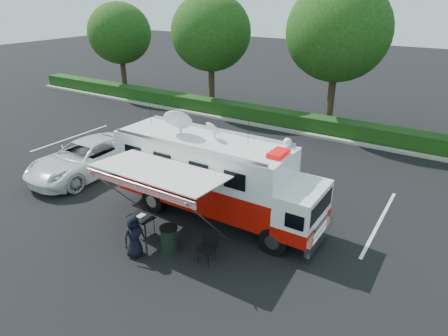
{
  "coord_description": "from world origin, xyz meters",
  "views": [
    {
      "loc": [
        7.48,
        -11.31,
        8.12
      ],
      "look_at": [
        0.0,
        0.5,
        1.9
      ],
      "focal_mm": 32.0,
      "sensor_mm": 36.0,
      "label": 1
    }
  ],
  "objects_px": {
    "white_suv": "(89,173)",
    "trash_bin": "(169,239)",
    "command_truck": "(215,177)",
    "folding_table": "(141,218)"
  },
  "relations": [
    {
      "from": "command_truck",
      "to": "white_suv",
      "type": "relative_size",
      "value": 1.41
    },
    {
      "from": "white_suv",
      "to": "folding_table",
      "type": "height_order",
      "value": "white_suv"
    },
    {
      "from": "command_truck",
      "to": "white_suv",
      "type": "height_order",
      "value": "command_truck"
    },
    {
      "from": "command_truck",
      "to": "trash_bin",
      "type": "distance_m",
      "value": 3.0
    },
    {
      "from": "command_truck",
      "to": "trash_bin",
      "type": "relative_size",
      "value": 9.16
    },
    {
      "from": "trash_bin",
      "to": "command_truck",
      "type": "bearing_deg",
      "value": 88.21
    },
    {
      "from": "white_suv",
      "to": "trash_bin",
      "type": "distance_m",
      "value": 7.87
    },
    {
      "from": "command_truck",
      "to": "folding_table",
      "type": "distance_m",
      "value": 3.11
    },
    {
      "from": "command_truck",
      "to": "trash_bin",
      "type": "height_order",
      "value": "command_truck"
    },
    {
      "from": "white_suv",
      "to": "trash_bin",
      "type": "xyz_separation_m",
      "value": [
        7.36,
        -2.76,
        0.46
      ]
    }
  ]
}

